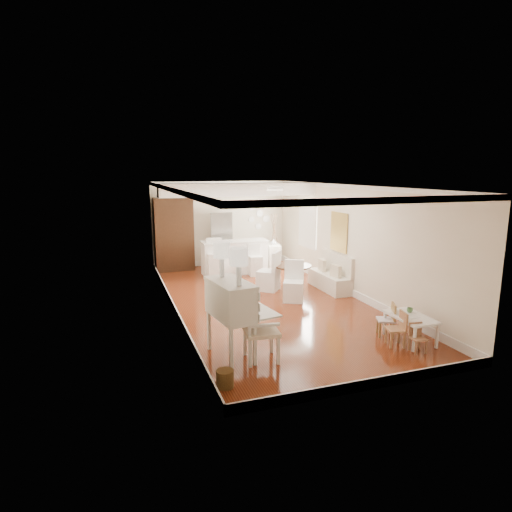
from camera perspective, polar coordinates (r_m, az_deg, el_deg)
room at (r=10.39m, az=1.03°, el=4.89°), size 9.00×9.04×2.82m
secretary_bureau at (r=7.31m, az=-3.40°, el=-8.46°), size 1.21×1.23×1.35m
gustavian_armchair at (r=7.25m, az=0.70°, el=-9.85°), size 0.68×0.68×1.05m
wicker_basket at (r=6.57m, az=-4.16°, el=-15.99°), size 0.32×0.32×0.26m
kids_table at (r=8.61m, az=19.82°, el=-9.07°), size 0.59×0.98×0.49m
kids_chair_a at (r=8.27m, az=18.12°, el=-9.20°), size 0.38×0.38×0.65m
kids_chair_b at (r=8.70m, az=16.91°, el=-8.07°), size 0.42×0.42×0.66m
kids_chair_c at (r=8.15m, az=20.82°, el=-10.18°), size 0.28×0.28×0.52m
banquette at (r=11.60m, az=9.81°, el=-2.07°), size 0.52×1.60×0.98m
dining_table at (r=11.46m, az=4.87°, el=-2.88°), size 1.17×1.17×0.68m
slip_chair_near at (r=10.46m, az=5.02°, el=-3.38°), size 0.64×0.65×0.99m
slip_chair_far at (r=11.37m, az=1.65°, el=-1.99°), size 0.72×0.72×1.05m
breakfast_counter at (r=13.25m, az=-2.84°, el=-0.14°), size 2.05×0.65×1.03m
bar_stool_left at (r=12.76m, az=-5.46°, el=-0.30°), size 0.50×0.50×1.17m
bar_stool_right at (r=12.97m, az=-0.09°, el=-0.55°), size 0.40×0.40×0.95m
pantry_cabinet at (r=13.83m, az=-10.91°, el=2.83°), size 1.20×0.60×2.30m
fridge at (r=14.22m, az=-3.26°, el=2.23°), size 0.75×0.65×1.80m
sideboard at (r=13.91m, az=2.39°, el=-0.07°), size 0.56×0.90×0.80m
pencil_cup at (r=8.72m, az=19.82°, el=-6.80°), size 0.14×0.14×0.09m
branch_vase at (r=13.79m, az=2.35°, el=1.90°), size 0.24×0.24×0.19m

